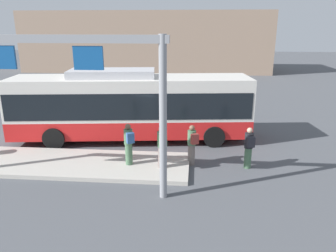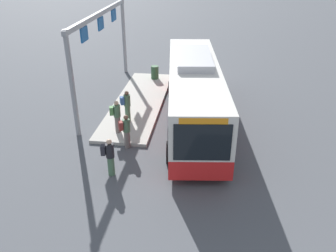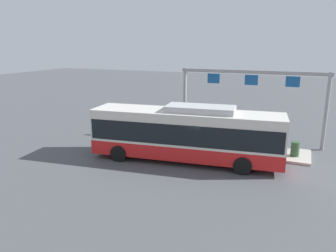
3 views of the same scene
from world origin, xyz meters
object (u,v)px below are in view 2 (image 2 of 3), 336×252
(trash_bin, at_px, (155,72))
(person_waiting_near, at_px, (117,116))
(person_waiting_far, at_px, (126,131))
(bus_main, at_px, (194,91))
(person_boarding, at_px, (109,156))
(person_waiting_mid, at_px, (127,105))

(trash_bin, bearing_deg, person_waiting_near, -3.83)
(person_waiting_far, height_order, trash_bin, person_waiting_far)
(bus_main, height_order, person_boarding, bus_main)
(person_boarding, height_order, person_waiting_near, person_waiting_near)
(trash_bin, bearing_deg, bus_main, 26.77)
(person_waiting_near, bearing_deg, person_boarding, -96.77)
(person_waiting_far, bearing_deg, person_waiting_near, 95.66)
(person_waiting_near, relative_size, person_waiting_far, 1.00)
(bus_main, relative_size, person_waiting_near, 6.94)
(person_waiting_far, xyz_separation_m, trash_bin, (-9.13, -0.21, -0.28))
(bus_main, distance_m, person_boarding, 6.11)
(bus_main, bearing_deg, person_waiting_mid, -87.65)
(bus_main, distance_m, person_waiting_far, 4.27)
(bus_main, height_order, person_waiting_mid, bus_main)
(trash_bin, bearing_deg, person_waiting_far, 1.29)
(person_waiting_mid, height_order, person_waiting_far, person_waiting_mid)
(person_boarding, bearing_deg, trash_bin, 83.19)
(person_boarding, bearing_deg, person_waiting_mid, 87.95)
(person_waiting_mid, xyz_separation_m, person_waiting_far, (2.45, 0.55, -0.16))
(person_boarding, height_order, person_waiting_mid, person_waiting_mid)
(person_waiting_near, distance_m, person_waiting_mid, 1.33)
(person_boarding, height_order, trash_bin, person_boarding)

